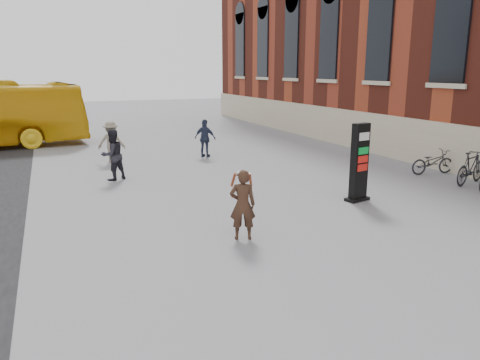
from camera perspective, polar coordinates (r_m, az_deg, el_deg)
name	(u,v)px	position (r m, az deg, el deg)	size (l,w,h in m)	color
ground	(256,234)	(10.95, 1.96, -6.61)	(100.00, 100.00, 0.00)	#9E9EA3
info_pylon	(359,163)	(13.86, 14.34, 2.07)	(0.79, 0.52, 2.26)	black
woman	(243,204)	(10.42, 0.31, -2.91)	(0.73, 0.69, 1.60)	#3D2317
pedestrian_a	(113,155)	(16.64, -15.28, 2.97)	(0.86, 0.67, 1.76)	black
pedestrian_b	(111,142)	(19.91, -15.41, 4.51)	(1.09, 0.63, 1.69)	gray
pedestrian_c	(205,138)	(20.43, -4.27, 5.09)	(0.96, 0.40, 1.64)	#283049
bike_5	(471,168)	(17.29, 26.32, 1.34)	(0.52, 1.85, 1.11)	#222229
bike_6	(433,162)	(18.44, 22.42, 2.05)	(0.60, 1.71, 0.90)	#222229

